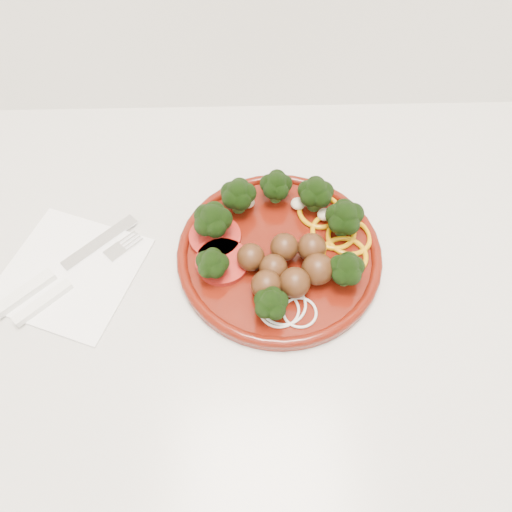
{
  "coord_description": "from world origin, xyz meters",
  "views": [
    {
      "loc": [
        -0.06,
        1.35,
        1.44
      ],
      "look_at": [
        -0.05,
        1.7,
        0.92
      ],
      "focal_mm": 35.0,
      "sensor_mm": 36.0,
      "label": 1
    }
  ],
  "objects_px": {
    "plate": "(280,248)",
    "napkin": "(71,272)",
    "knife": "(49,276)",
    "fork": "(59,291)"
  },
  "relations": [
    {
      "from": "plate",
      "to": "fork",
      "type": "relative_size",
      "value": 1.82
    },
    {
      "from": "napkin",
      "to": "knife",
      "type": "distance_m",
      "value": 0.03
    },
    {
      "from": "knife",
      "to": "fork",
      "type": "bearing_deg",
      "value": -97.0
    },
    {
      "from": "plate",
      "to": "napkin",
      "type": "bearing_deg",
      "value": -175.86
    },
    {
      "from": "knife",
      "to": "plate",
      "type": "bearing_deg",
      "value": -37.98
    },
    {
      "from": "plate",
      "to": "napkin",
      "type": "xyz_separation_m",
      "value": [
        -0.27,
        -0.02,
        -0.02
      ]
    },
    {
      "from": "knife",
      "to": "fork",
      "type": "distance_m",
      "value": 0.03
    },
    {
      "from": "plate",
      "to": "napkin",
      "type": "distance_m",
      "value": 0.27
    },
    {
      "from": "napkin",
      "to": "knife",
      "type": "relative_size",
      "value": 0.99
    },
    {
      "from": "plate",
      "to": "napkin",
      "type": "height_order",
      "value": "plate"
    }
  ]
}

